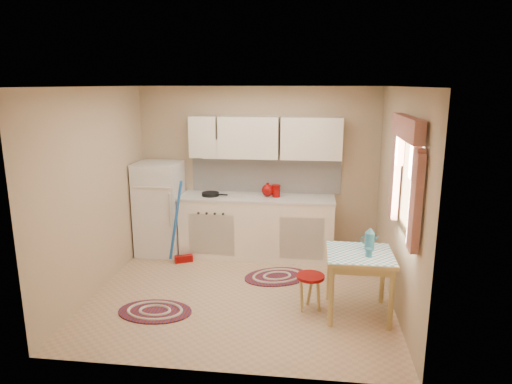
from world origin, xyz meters
TOP-DOWN VIEW (x-y plane):
  - room_shell at (0.16, 0.24)m, footprint 3.64×3.60m
  - fridge at (-1.45, 1.25)m, footprint 0.65×0.60m
  - broom at (-1.00, 0.90)m, footprint 0.30×0.23m
  - base_cabinets at (0.02, 1.30)m, footprint 2.25×0.60m
  - countertop at (0.02, 1.30)m, footprint 2.27×0.62m
  - frying_pan at (-0.66, 1.25)m, footprint 0.29×0.29m
  - red_kettle at (0.18, 1.30)m, footprint 0.21×0.19m
  - red_canister at (0.31, 1.30)m, footprint 0.13×0.13m
  - table at (1.36, -0.35)m, footprint 0.72×0.72m
  - stool at (0.83, -0.31)m, footprint 0.32×0.32m
  - coffee_pot at (1.47, -0.23)m, footprint 0.16×0.15m
  - mug at (1.44, -0.45)m, footprint 0.09×0.09m
  - rug_center at (0.39, 0.53)m, footprint 1.06×0.90m
  - rug_left at (-0.91, -0.60)m, footprint 0.85×0.57m

SIDE VIEW (x-z plane):
  - rug_center at x=0.39m, z-range 0.00..0.02m
  - rug_left at x=-0.91m, z-range 0.00..0.02m
  - stool at x=0.83m, z-range 0.00..0.42m
  - table at x=1.36m, z-range 0.00..0.72m
  - base_cabinets at x=0.02m, z-range 0.00..0.88m
  - broom at x=-1.00m, z-range 0.00..1.20m
  - fridge at x=-1.45m, z-range 0.00..1.40m
  - mug at x=1.44m, z-range 0.72..0.82m
  - coffee_pot at x=1.47m, z-range 0.72..0.99m
  - countertop at x=0.02m, z-range 0.88..0.92m
  - frying_pan at x=-0.66m, z-range 0.92..0.97m
  - red_canister at x=0.31m, z-range 0.92..1.08m
  - red_kettle at x=0.18m, z-range 0.92..1.12m
  - room_shell at x=0.16m, z-range 0.34..2.86m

